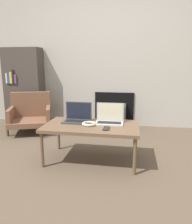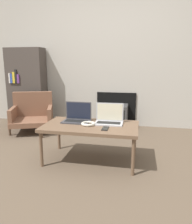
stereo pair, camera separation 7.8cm
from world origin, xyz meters
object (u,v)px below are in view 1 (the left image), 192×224
object	(u,v)px
laptop_right	(110,119)
armchair	(31,113)
headphones	(89,124)
phone	(106,128)
laptop_left	(77,117)
tv	(113,116)

from	to	relation	value
laptop_right	armchair	xyz separation A→B (m)	(-1.44, 0.85, -0.18)
laptop_right	headphones	world-z (taller)	laptop_right
headphones	phone	bearing A→B (deg)	-27.59
laptop_right	armchair	bearing A→B (deg)	148.30
laptop_left	armchair	size ratio (longest dim) A/B	0.41
laptop_right	tv	world-z (taller)	laptop_right
laptop_right	phone	distance (m)	0.25
headphones	armchair	world-z (taller)	armchair
laptop_left	headphones	size ratio (longest dim) A/B	2.00
laptop_right	phone	size ratio (longest dim) A/B	2.24
tv	armchair	size ratio (longest dim) A/B	0.55
laptop_left	phone	distance (m)	0.46
headphones	tv	distance (m)	1.43
headphones	tv	world-z (taller)	headphones
laptop_right	headphones	size ratio (longest dim) A/B	1.99
laptop_right	headphones	bearing A→B (deg)	-151.51
laptop_left	tv	xyz separation A→B (m)	(0.31, 1.28, -0.28)
phone	laptop_left	bearing A→B (deg)	148.12
laptop_left	armchair	xyz separation A→B (m)	(-1.04, 0.85, -0.18)
laptop_right	armchair	distance (m)	1.68
laptop_left	laptop_right	world-z (taller)	same
laptop_left	tv	size ratio (longest dim) A/B	0.75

